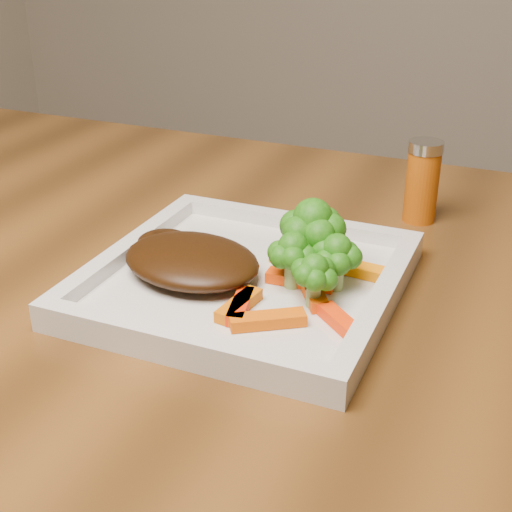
% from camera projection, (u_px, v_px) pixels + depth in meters
% --- Properties ---
extents(plate, '(0.27, 0.27, 0.01)m').
position_uv_depth(plate, '(246.00, 284.00, 0.65)').
color(plate, silver).
rests_on(plate, dining_table).
extents(steak, '(0.15, 0.13, 0.03)m').
position_uv_depth(steak, '(192.00, 260.00, 0.65)').
color(steak, '#331B07').
rests_on(steak, plate).
extents(broccoli_0, '(0.07, 0.07, 0.07)m').
position_uv_depth(broccoli_0, '(312.00, 238.00, 0.65)').
color(broccoli_0, '#146510').
rests_on(broccoli_0, plate).
extents(broccoli_1, '(0.06, 0.06, 0.06)m').
position_uv_depth(broccoli_1, '(337.00, 256.00, 0.62)').
color(broccoli_1, '#237513').
rests_on(broccoli_1, plate).
extents(broccoli_2, '(0.05, 0.05, 0.06)m').
position_uv_depth(broccoli_2, '(314.00, 275.00, 0.59)').
color(broccoli_2, '#116914').
rests_on(broccoli_2, plate).
extents(broccoli_3, '(0.07, 0.07, 0.06)m').
position_uv_depth(broccoli_3, '(292.00, 255.00, 0.62)').
color(broccoli_3, '#347513').
rests_on(broccoli_3, plate).
extents(carrot_0, '(0.06, 0.05, 0.01)m').
position_uv_depth(carrot_0, '(268.00, 320.00, 0.58)').
color(carrot_0, '#E05803').
rests_on(carrot_0, plate).
extents(carrot_1, '(0.05, 0.05, 0.01)m').
position_uv_depth(carrot_1, '(341.00, 322.00, 0.57)').
color(carrot_1, '#FF3604').
rests_on(carrot_1, plate).
extents(carrot_2, '(0.02, 0.06, 0.01)m').
position_uv_depth(carrot_2, '(239.00, 305.00, 0.60)').
color(carrot_2, '#DA6303').
rests_on(carrot_2, plate).
extents(carrot_3, '(0.07, 0.02, 0.01)m').
position_uv_depth(carrot_3, '(365.00, 271.00, 0.65)').
color(carrot_3, orange).
rests_on(carrot_3, plate).
extents(carrot_4, '(0.04, 0.06, 0.01)m').
position_uv_depth(carrot_4, '(299.00, 250.00, 0.69)').
color(carrot_4, '#D06403').
rests_on(carrot_4, plate).
extents(carrot_5, '(0.04, 0.05, 0.01)m').
position_uv_depth(carrot_5, '(313.00, 292.00, 0.62)').
color(carrot_5, '#E74B03').
rests_on(carrot_5, plate).
extents(carrot_6, '(0.06, 0.02, 0.01)m').
position_uv_depth(carrot_6, '(300.00, 280.00, 0.64)').
color(carrot_6, '#FF4204').
rests_on(carrot_6, plate).
extents(spice_shaker, '(0.04, 0.04, 0.09)m').
position_uv_depth(spice_shaker, '(422.00, 182.00, 0.78)').
color(spice_shaker, '#A94C09').
rests_on(spice_shaker, dining_table).
extents(carrot_7, '(0.03, 0.05, 0.01)m').
position_uv_depth(carrot_7, '(241.00, 306.00, 0.60)').
color(carrot_7, red).
rests_on(carrot_7, plate).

